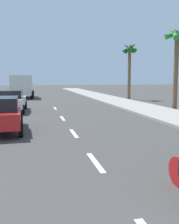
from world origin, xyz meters
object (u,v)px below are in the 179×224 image
object	(u,v)px
delivery_truck	(22,86)
palm_tree_far	(130,54)
parked_car_white	(11,100)
palm_tree_mid	(177,46)
parked_car_red	(1,113)

from	to	relation	value
delivery_truck	palm_tree_far	bearing A→B (deg)	-21.96
parked_car_white	delivery_truck	size ratio (longest dim) A/B	0.73
palm_tree_far	delivery_truck	bearing A→B (deg)	156.31
palm_tree_mid	palm_tree_far	world-z (taller)	palm_tree_far
parked_car_red	parked_car_white	world-z (taller)	same
parked_car_white	delivery_truck	world-z (taller)	delivery_truck
parked_car_red	palm_tree_far	distance (m)	20.43
parked_car_white	palm_tree_far	size ratio (longest dim) A/B	0.71
delivery_truck	palm_tree_far	xyz separation A→B (m)	(11.99, -5.26, 3.58)
delivery_truck	palm_tree_mid	xyz separation A→B (m)	(12.01, -15.05, 3.34)
parked_car_white	palm_tree_far	bearing A→B (deg)	36.04
palm_tree_mid	parked_car_white	bearing A→B (deg)	173.89
parked_car_white	palm_tree_mid	distance (m)	13.02
delivery_truck	parked_car_red	bearing A→B (deg)	-88.70
parked_car_red	palm_tree_mid	bearing A→B (deg)	24.27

